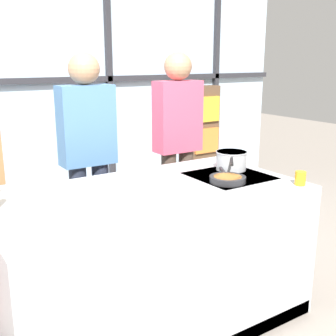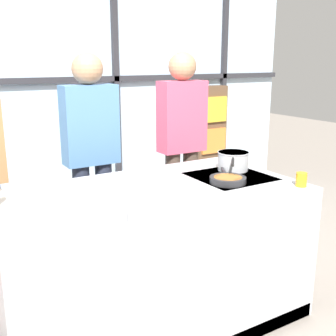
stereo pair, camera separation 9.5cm
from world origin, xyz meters
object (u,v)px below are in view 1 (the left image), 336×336
at_px(spectator_center_left, 88,148).
at_px(juice_glass_near, 300,178).
at_px(spectator_center_right, 178,137).
at_px(frying_pan, 227,179).
at_px(saucepan, 231,160).
at_px(white_plate, 87,206).
at_px(mixing_bowl, 109,216).

xyz_separation_m(spectator_center_left, juice_glass_near, (0.90, -1.45, -0.05)).
xyz_separation_m(spectator_center_left, spectator_center_right, (0.90, 0.00, 0.01)).
distance_m(spectator_center_left, frying_pan, 1.26).
bearing_deg(saucepan, juice_glass_near, -78.18).
relative_size(spectator_center_left, frying_pan, 4.45).
bearing_deg(spectator_center_left, frying_pan, 115.47).
height_order(spectator_center_left, frying_pan, spectator_center_left).
bearing_deg(juice_glass_near, saucepan, 101.82).
height_order(spectator_center_right, juice_glass_near, spectator_center_right).
relative_size(saucepan, juice_glass_near, 3.94).
relative_size(white_plate, juice_glass_near, 2.67).
distance_m(spectator_center_right, frying_pan, 1.19).
bearing_deg(white_plate, mixing_bowl, -88.94).
bearing_deg(white_plate, saucepan, 8.86).
height_order(spectator_center_left, saucepan, spectator_center_left).
height_order(spectator_center_right, saucepan, spectator_center_right).
relative_size(spectator_center_left, mixing_bowl, 7.59).
xyz_separation_m(spectator_center_right, juice_glass_near, (0.00, -1.45, -0.06)).
height_order(frying_pan, white_plate, frying_pan).
height_order(white_plate, mixing_bowl, mixing_bowl).
height_order(spectator_center_right, frying_pan, spectator_center_right).
relative_size(frying_pan, white_plate, 1.63).
xyz_separation_m(white_plate, mixing_bowl, (0.01, -0.28, 0.03)).
xyz_separation_m(spectator_center_left, saucepan, (0.78, -0.89, -0.02)).
height_order(frying_pan, saucepan, saucepan).
xyz_separation_m(frying_pan, saucepan, (0.24, 0.24, 0.05)).
bearing_deg(mixing_bowl, frying_pan, 13.40).
distance_m(saucepan, mixing_bowl, 1.33).
xyz_separation_m(spectator_center_left, white_plate, (-0.46, -1.08, -0.09)).
bearing_deg(mixing_bowl, spectator_center_right, 45.25).
xyz_separation_m(spectator_center_right, white_plate, (-1.36, -1.08, -0.10)).
bearing_deg(juice_glass_near, spectator_center_left, 121.87).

